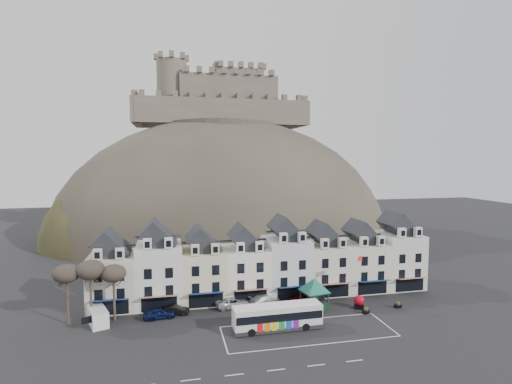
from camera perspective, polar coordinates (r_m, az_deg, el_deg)
ground at (r=53.61m, az=5.76°, el=-19.93°), size 300.00×300.00×0.00m
coach_bay_markings at (r=55.29m, az=7.42°, el=-19.15°), size 22.00×7.50×0.01m
townhouse_terrace at (r=66.33m, az=1.57°, el=-10.12°), size 54.40×9.35×11.80m
castle_hill at (r=118.47m, az=-4.11°, el=-6.00°), size 100.00×76.00×68.00m
castle at (r=124.42m, az=-5.04°, el=13.07°), size 50.20×22.20×22.00m
tree_left_far at (r=60.40m, az=-25.45°, el=-10.55°), size 3.61×3.61×8.24m
tree_left_mid at (r=59.70m, az=-22.62°, el=-10.28°), size 3.78×3.78×8.64m
tree_left_near at (r=59.41m, az=-19.69°, el=-10.95°), size 3.43×3.43×7.84m
bus at (r=54.83m, az=3.07°, el=-17.24°), size 11.77×2.95×3.31m
bus_shelter at (r=61.59m, az=8.32°, el=-13.03°), size 7.15×7.15×4.62m
red_buoy at (r=63.84m, az=14.51°, el=-14.92°), size 1.69×1.69×1.97m
flagpole at (r=62.89m, az=14.28°, el=-11.79°), size 1.07×0.53×8.04m
white_van at (r=60.48m, az=-21.68°, el=-16.18°), size 3.54×5.17×2.17m
planter_west at (r=62.25m, az=15.44°, el=-15.98°), size 1.11×0.74×1.01m
planter_east at (r=65.81m, az=19.60°, el=-14.93°), size 1.03×0.70×0.99m
car_navy at (r=60.01m, az=-13.65°, el=-16.47°), size 4.62×2.26×1.52m
car_black at (r=60.94m, az=-11.52°, el=-16.19°), size 4.23×2.17×1.33m
car_silver at (r=62.52m, az=-3.27°, el=-15.46°), size 5.60×3.24×1.49m
car_white at (r=63.73m, az=1.33°, el=-15.04°), size 5.62×3.98×1.51m
car_maroon at (r=64.67m, az=6.74°, el=-14.82°), size 4.42×2.62×1.41m
car_charcoal at (r=65.69m, az=8.12°, el=-14.60°), size 3.89×1.90×1.23m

